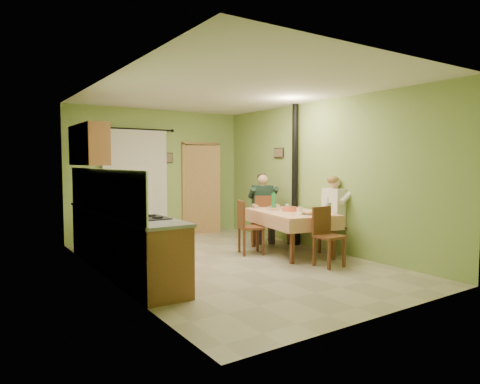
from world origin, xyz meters
TOP-DOWN VIEW (x-y plane):
  - floor at (0.00, 0.00)m, footprint 4.00×6.00m
  - room_shell at (0.00, 0.00)m, footprint 4.04×6.04m
  - kitchen_run at (-1.71, 0.40)m, footprint 0.64×3.64m
  - upper_cabinets at (-1.82, 1.70)m, footprint 0.35×1.40m
  - curtain at (-0.55, 2.90)m, footprint 1.70×0.07m
  - doorway at (1.04, 2.90)m, footprint 0.96×0.35m
  - dining_table at (1.30, 0.01)m, footprint 1.38×1.95m
  - tableware at (1.31, -0.08)m, footprint 0.69×1.66m
  - chair_far at (1.44, 1.03)m, footprint 0.55×0.55m
  - chair_near at (1.13, -1.10)m, footprint 0.39×0.39m
  - chair_right at (1.93, -0.48)m, footprint 0.44×0.44m
  - chair_left at (0.64, 0.35)m, footprint 0.52×0.52m
  - man_far at (1.44, 1.05)m, footprint 0.65×0.59m
  - man_right at (1.92, -0.48)m, footprint 0.47×0.59m
  - stove_flue at (1.90, 0.60)m, footprint 0.24×0.24m
  - picture_back at (0.25, 2.97)m, footprint 0.19×0.03m
  - picture_right at (1.97, 1.20)m, footprint 0.03×0.31m

SIDE VIEW (x-z plane):
  - floor at x=0.00m, z-range -0.01..0.01m
  - chair_near at x=1.13m, z-range -0.18..0.76m
  - chair_left at x=0.64m, z-range -0.19..0.77m
  - chair_far at x=1.44m, z-range -0.20..0.78m
  - chair_right at x=1.93m, z-range -0.20..0.79m
  - dining_table at x=1.30m, z-range 0.00..0.76m
  - kitchen_run at x=-1.71m, z-range -0.30..1.26m
  - tableware at x=1.31m, z-range 0.65..0.98m
  - man_far at x=1.44m, z-range 0.18..1.57m
  - man_right at x=1.92m, z-range 0.18..1.57m
  - stove_flue at x=1.90m, z-range -0.38..2.42m
  - doorway at x=1.04m, z-range -0.02..2.13m
  - curtain at x=-0.55m, z-range 0.15..2.37m
  - picture_back at x=0.25m, z-range 1.64..1.86m
  - room_shell at x=0.00m, z-range 0.41..3.23m
  - picture_right at x=1.97m, z-range 1.75..1.96m
  - upper_cabinets at x=-1.82m, z-range 1.60..2.30m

